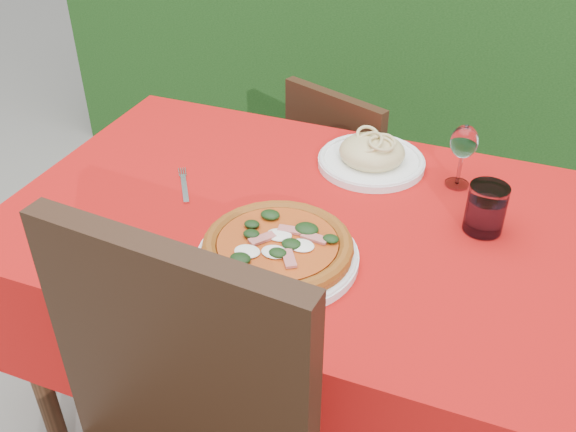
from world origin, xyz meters
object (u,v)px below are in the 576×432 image
at_px(pasta_plate, 372,156).
at_px(water_glass, 485,211).
at_px(wine_glass, 464,144).
at_px(pizza_plate, 278,249).
at_px(fork, 185,188).
at_px(chair_far, 348,182).

distance_m(pasta_plate, water_glass, 0.35).
xyz_separation_m(water_glass, wine_glass, (-0.08, 0.17, 0.06)).
bearing_deg(pizza_plate, pasta_plate, 80.50).
height_order(pasta_plate, fork, pasta_plate).
bearing_deg(wine_glass, pasta_plate, 176.19).
distance_m(pizza_plate, water_glass, 0.46).
relative_size(chair_far, water_glass, 7.21).
relative_size(pizza_plate, fork, 2.19).
height_order(chair_far, water_glass, water_glass).
height_order(water_glass, fork, water_glass).
distance_m(water_glass, fork, 0.69).
bearing_deg(pasta_plate, wine_glass, -3.81).
xyz_separation_m(pasta_plate, fork, (-0.39, -0.27, -0.02)).
xyz_separation_m(chair_far, water_glass, (0.45, -0.53, 0.34)).
distance_m(pizza_plate, pasta_plate, 0.45).
relative_size(pizza_plate, water_glass, 3.40).
height_order(pizza_plate, fork, pizza_plate).
relative_size(pasta_plate, water_glass, 2.43).
xyz_separation_m(pizza_plate, wine_glass, (0.29, 0.43, 0.08)).
bearing_deg(chair_far, wine_glass, 156.85).
distance_m(chair_far, wine_glass, 0.66).
relative_size(chair_far, fork, 4.64).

